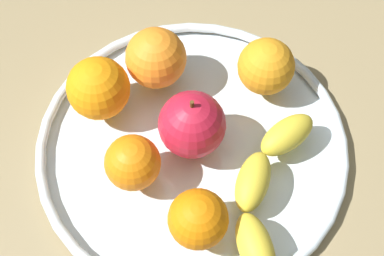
% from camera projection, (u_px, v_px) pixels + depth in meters
% --- Properties ---
extents(ground_plane, '(1.57, 1.57, 0.04)m').
position_uv_depth(ground_plane, '(192.00, 156.00, 0.65)').
color(ground_plane, '#928059').
extents(fruit_bowl, '(0.36, 0.36, 0.02)m').
position_uv_depth(fruit_bowl, '(192.00, 145.00, 0.63)').
color(fruit_bowl, silver).
rests_on(fruit_bowl, ground_plane).
extents(banana, '(0.22, 0.08, 0.04)m').
position_uv_depth(banana, '(266.00, 189.00, 0.57)').
color(banana, gold).
rests_on(banana, fruit_bowl).
extents(apple, '(0.08, 0.08, 0.08)m').
position_uv_depth(apple, '(191.00, 121.00, 0.59)').
color(apple, red).
rests_on(apple, fruit_bowl).
extents(orange_front_left, '(0.06, 0.06, 0.06)m').
position_uv_depth(orange_front_left, '(133.00, 163.00, 0.57)').
color(orange_front_left, orange).
rests_on(orange_front_left, fruit_bowl).
extents(orange_front_right, '(0.07, 0.07, 0.07)m').
position_uv_depth(orange_front_right, '(156.00, 58.00, 0.63)').
color(orange_front_right, orange).
rests_on(orange_front_right, fruit_bowl).
extents(orange_back_right, '(0.07, 0.07, 0.07)m').
position_uv_depth(orange_back_right, '(266.00, 66.00, 0.63)').
color(orange_back_right, orange).
rests_on(orange_back_right, fruit_bowl).
extents(orange_back_left, '(0.07, 0.07, 0.07)m').
position_uv_depth(orange_back_left, '(98.00, 88.00, 0.61)').
color(orange_back_left, orange).
rests_on(orange_back_left, fruit_bowl).
extents(orange_center, '(0.06, 0.06, 0.06)m').
position_uv_depth(orange_center, '(198.00, 219.00, 0.54)').
color(orange_center, orange).
rests_on(orange_center, fruit_bowl).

